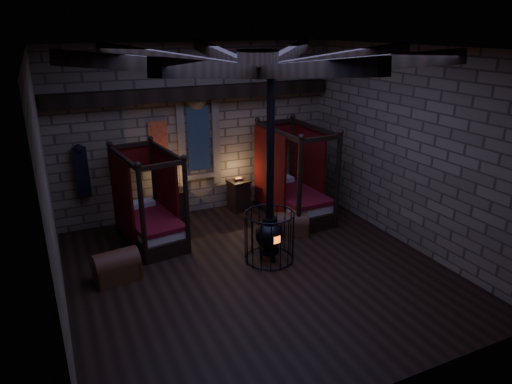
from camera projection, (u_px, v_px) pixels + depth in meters
name	position (u px, v px, depth m)	size (l,w,h in m)	color
room	(256.00, 76.00, 7.78)	(7.02, 7.02, 4.29)	black
bed_left	(150.00, 219.00, 10.11)	(1.28, 2.09, 2.06)	black
bed_right	(293.00, 194.00, 11.46)	(1.22, 2.21, 2.27)	black
trunk_left	(117.00, 266.00, 8.62)	(0.88, 0.63, 0.60)	brown
trunk_right	(291.00, 225.00, 10.48)	(0.86, 0.71, 0.55)	brown
nightstand_left	(176.00, 206.00, 11.10)	(0.56, 0.54, 1.01)	black
nightstand_right	(239.00, 195.00, 11.82)	(0.57, 0.55, 0.88)	black
stove	(269.00, 232.00, 9.21)	(1.02, 1.02, 4.05)	black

